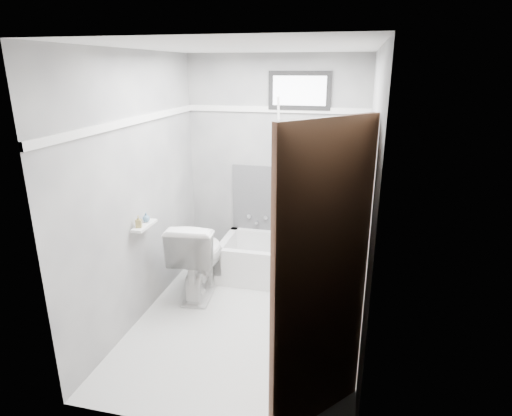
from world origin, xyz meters
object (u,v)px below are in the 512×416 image
(office_chair, at_px, (329,224))
(door, at_px, (364,314))
(bathtub, at_px, (288,261))
(soap_bottle_a, at_px, (139,222))
(soap_bottle_b, at_px, (146,217))
(toilet, at_px, (199,257))

(office_chair, bearing_deg, door, -48.70)
(door, bearing_deg, office_chair, 98.25)
(bathtub, distance_m, door, 2.46)
(office_chair, xyz_separation_m, soap_bottle_a, (-1.60, -1.11, 0.28))
(office_chair, bearing_deg, bathtub, -143.48)
(office_chair, xyz_separation_m, soap_bottle_b, (-1.60, -0.97, 0.28))
(bathtub, distance_m, toilet, 1.01)
(bathtub, bearing_deg, soap_bottle_a, -137.10)
(toilet, relative_size, soap_bottle_b, 9.73)
(door, bearing_deg, toilet, 133.40)
(toilet, xyz_separation_m, soap_bottle_b, (-0.32, -0.43, 0.55))
(toilet, bearing_deg, soap_bottle_a, 54.80)
(toilet, distance_m, door, 2.40)
(door, relative_size, soap_bottle_b, 23.54)
(soap_bottle_a, bearing_deg, toilet, 60.65)
(toilet, xyz_separation_m, soap_bottle_a, (-0.32, -0.57, 0.56))
(bathtub, bearing_deg, toilet, -148.63)
(door, distance_m, soap_bottle_b, 2.30)
(door, height_order, soap_bottle_b, door)
(office_chair, height_order, soap_bottle_a, office_chair)
(door, relative_size, soap_bottle_a, 17.79)
(toilet, bearing_deg, soap_bottle_b, 47.44)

